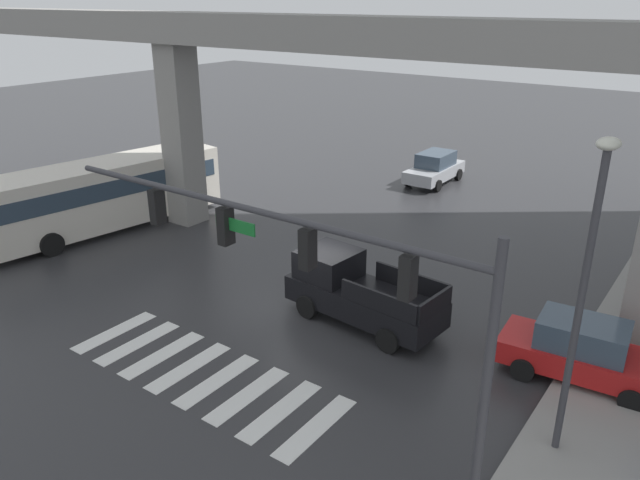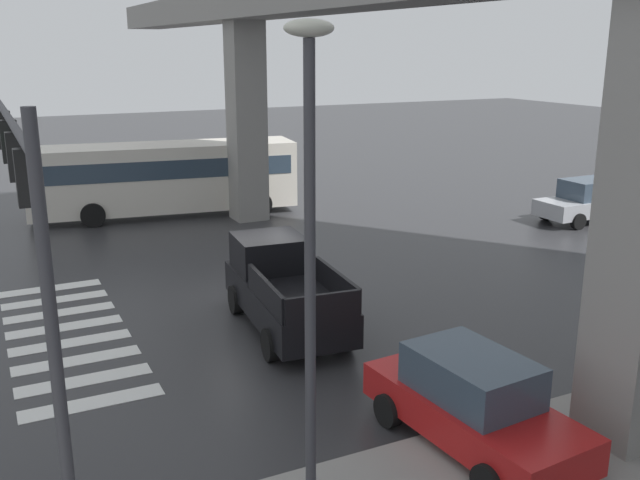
{
  "view_description": "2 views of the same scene",
  "coord_description": "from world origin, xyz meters",
  "px_view_note": "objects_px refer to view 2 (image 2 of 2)",
  "views": [
    {
      "loc": [
        10.95,
        -14.61,
        9.66
      ],
      "look_at": [
        0.04,
        0.51,
        2.21
      ],
      "focal_mm": 34.38,
      "sensor_mm": 36.0,
      "label": 1
    },
    {
      "loc": [
        17.31,
        -6.45,
        6.9
      ],
      "look_at": [
        -0.86,
        2.43,
        1.33
      ],
      "focal_mm": 39.69,
      "sensor_mm": 36.0,
      "label": 2
    }
  ],
  "objects_px": {
    "city_bus": "(165,175)",
    "sedan_silver": "(588,201)",
    "traffic_signal_mast": "(21,182)",
    "street_lamp_near_corner": "(310,222)",
    "pickup_truck": "(283,289)",
    "sedan_red": "(472,402)"
  },
  "relations": [
    {
      "from": "city_bus",
      "to": "sedan_red",
      "type": "distance_m",
      "value": 20.13
    },
    {
      "from": "pickup_truck",
      "to": "sedan_silver",
      "type": "height_order",
      "value": "pickup_truck"
    },
    {
      "from": "sedan_red",
      "to": "traffic_signal_mast",
      "type": "height_order",
      "value": "traffic_signal_mast"
    },
    {
      "from": "city_bus",
      "to": "pickup_truck",
      "type": "bearing_deg",
      "value": -1.76
    },
    {
      "from": "pickup_truck",
      "to": "sedan_silver",
      "type": "distance_m",
      "value": 16.25
    },
    {
      "from": "sedan_red",
      "to": "traffic_signal_mast",
      "type": "distance_m",
      "value": 8.68
    },
    {
      "from": "pickup_truck",
      "to": "city_bus",
      "type": "bearing_deg",
      "value": 178.24
    },
    {
      "from": "traffic_signal_mast",
      "to": "sedan_silver",
      "type": "bearing_deg",
      "value": 109.35
    },
    {
      "from": "pickup_truck",
      "to": "traffic_signal_mast",
      "type": "height_order",
      "value": "traffic_signal_mast"
    },
    {
      "from": "traffic_signal_mast",
      "to": "street_lamp_near_corner",
      "type": "bearing_deg",
      "value": 38.46
    },
    {
      "from": "pickup_truck",
      "to": "street_lamp_near_corner",
      "type": "bearing_deg",
      "value": -19.89
    },
    {
      "from": "city_bus",
      "to": "sedan_red",
      "type": "relative_size",
      "value": 2.49
    },
    {
      "from": "sedan_red",
      "to": "traffic_signal_mast",
      "type": "relative_size",
      "value": 0.41
    },
    {
      "from": "city_bus",
      "to": "sedan_silver",
      "type": "distance_m",
      "value": 17.41
    },
    {
      "from": "pickup_truck",
      "to": "sedan_silver",
      "type": "xyz_separation_m",
      "value": [
        -4.84,
        15.52,
        -0.14
      ]
    },
    {
      "from": "sedan_silver",
      "to": "sedan_red",
      "type": "bearing_deg",
      "value": -52.05
    },
    {
      "from": "street_lamp_near_corner",
      "to": "sedan_silver",
      "type": "bearing_deg",
      "value": 123.24
    },
    {
      "from": "city_bus",
      "to": "street_lamp_near_corner",
      "type": "distance_m",
      "value": 20.84
    },
    {
      "from": "pickup_truck",
      "to": "traffic_signal_mast",
      "type": "distance_m",
      "value": 7.49
    },
    {
      "from": "sedan_silver",
      "to": "traffic_signal_mast",
      "type": "height_order",
      "value": "traffic_signal_mast"
    },
    {
      "from": "traffic_signal_mast",
      "to": "street_lamp_near_corner",
      "type": "relative_size",
      "value": 1.5
    },
    {
      "from": "city_bus",
      "to": "street_lamp_near_corner",
      "type": "xyz_separation_m",
      "value": [
        20.44,
        -2.94,
        2.83
      ]
    }
  ]
}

